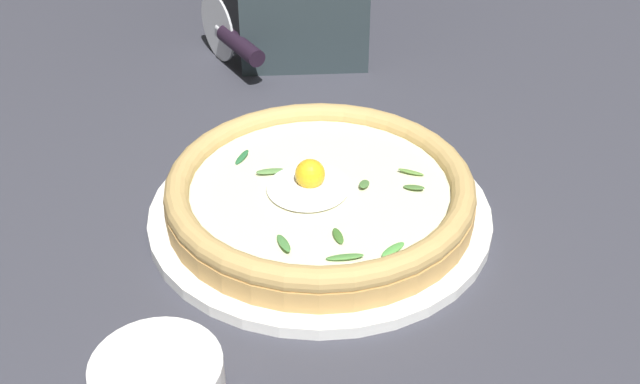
{
  "coord_description": "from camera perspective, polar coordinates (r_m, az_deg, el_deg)",
  "views": [
    {
      "loc": [
        -0.64,
        -0.1,
        0.5
      ],
      "look_at": [
        0.01,
        0.03,
        0.03
      ],
      "focal_mm": 46.84,
      "sensor_mm": 36.0,
      "label": 1
    }
  ],
  "objects": [
    {
      "name": "ground_plane",
      "position": [
        0.82,
        2.06,
        -3.19
      ],
      "size": [
        2.4,
        2.4,
        0.03
      ],
      "primitive_type": "cube",
      "color": "#373841",
      "rests_on": "ground"
    },
    {
      "name": "side_bowl",
      "position": [
        0.66,
        -11.02,
        -12.48
      ],
      "size": [
        0.1,
        0.1,
        0.03
      ],
      "primitive_type": "cylinder",
      "color": "white",
      "rests_on": "ground"
    },
    {
      "name": "pizza",
      "position": [
        0.8,
        -0.01,
        0.0
      ],
      "size": [
        0.3,
        0.3,
        0.05
      ],
      "color": "tan",
      "rests_on": "pizza_plate"
    },
    {
      "name": "pizza_cutter",
      "position": [
        1.08,
        -6.05,
        10.39
      ],
      "size": [
        0.12,
        0.12,
        0.09
      ],
      "color": "silver",
      "rests_on": "ground"
    },
    {
      "name": "pizza_plate",
      "position": [
        0.82,
        -0.0,
        -1.48
      ],
      "size": [
        0.33,
        0.33,
        0.01
      ],
      "primitive_type": "cylinder",
      "color": "white",
      "rests_on": "ground"
    }
  ]
}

